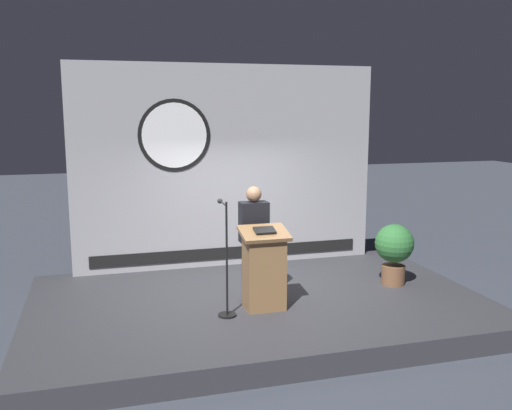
% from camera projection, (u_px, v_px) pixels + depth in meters
% --- Properties ---
extents(ground_plane, '(40.00, 40.00, 0.00)m').
position_uv_depth(ground_plane, '(258.00, 318.00, 8.11)').
color(ground_plane, '#383D47').
extents(stage_platform, '(6.40, 4.00, 0.30)m').
position_uv_depth(stage_platform, '(258.00, 308.00, 8.08)').
color(stage_platform, '#333338').
rests_on(stage_platform, ground).
extents(banner_display, '(5.20, 0.12, 3.42)m').
position_uv_depth(banner_display, '(227.00, 167.00, 9.51)').
color(banner_display, '#9E9EA3').
rests_on(banner_display, stage_platform).
extents(podium, '(0.64, 0.50, 1.13)m').
position_uv_depth(podium, '(264.00, 269.00, 7.56)').
color(podium, olive).
rests_on(podium, stage_platform).
extents(speaker_person, '(0.40, 0.26, 1.62)m').
position_uv_depth(speaker_person, '(254.00, 241.00, 7.97)').
color(speaker_person, black).
rests_on(speaker_person, stage_platform).
extents(microphone_stand, '(0.24, 0.54, 1.52)m').
position_uv_depth(microphone_stand, '(226.00, 275.00, 7.32)').
color(microphone_stand, black).
rests_on(microphone_stand, stage_platform).
extents(potted_plant, '(0.59, 0.59, 0.95)m').
position_uv_depth(potted_plant, '(394.00, 248.00, 8.60)').
color(potted_plant, brown).
rests_on(potted_plant, stage_platform).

